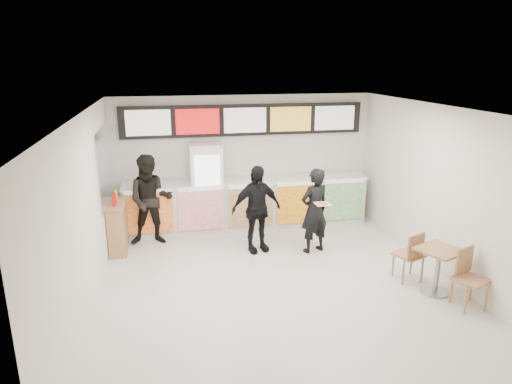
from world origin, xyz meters
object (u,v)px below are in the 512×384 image
object	(u,v)px
service_counter	(248,204)
drinks_fridge	(206,188)
customer_mid	(256,209)
condiment_ledge	(118,226)
cafe_table	(438,262)
customer_main	(314,211)
customer_left	(151,200)

from	to	relation	value
service_counter	drinks_fridge	world-z (taller)	drinks_fridge
service_counter	drinks_fridge	size ratio (longest dim) A/B	2.78
customer_mid	condiment_ledge	xyz separation A→B (m)	(-2.74, 0.54, -0.36)
cafe_table	customer_mid	bearing A→B (deg)	114.89
service_counter	customer_main	size ratio (longest dim) A/B	3.21
cafe_table	service_counter	bearing A→B (deg)	101.01
cafe_table	condiment_ledge	size ratio (longest dim) A/B	1.34
condiment_ledge	cafe_table	bearing A→B (deg)	-28.35
service_counter	customer_left	size ratio (longest dim) A/B	2.91
drinks_fridge	customer_mid	world-z (taller)	drinks_fridge
service_counter	condiment_ledge	bearing A→B (deg)	-163.73
service_counter	customer_left	xyz separation A→B (m)	(-2.15, -0.54, 0.38)
condiment_ledge	service_counter	bearing A→B (deg)	16.27
drinks_fridge	cafe_table	size ratio (longest dim) A/B	1.22
service_counter	cafe_table	bearing A→B (deg)	-55.91
customer_main	condiment_ledge	world-z (taller)	customer_main
cafe_table	condiment_ledge	bearing A→B (deg)	128.57
drinks_fridge	cafe_table	world-z (taller)	drinks_fridge
service_counter	customer_mid	world-z (taller)	customer_mid
service_counter	cafe_table	size ratio (longest dim) A/B	3.39
drinks_fridge	customer_main	size ratio (longest dim) A/B	1.15
cafe_table	condiment_ledge	xyz separation A→B (m)	(-5.32, 2.87, -0.02)
customer_left	customer_mid	world-z (taller)	customer_left
drinks_fridge	cafe_table	distance (m)	5.08
customer_left	condiment_ledge	world-z (taller)	customer_left
condiment_ledge	customer_left	bearing A→B (deg)	22.71
customer_mid	cafe_table	size ratio (longest dim) A/B	1.08
drinks_fridge	cafe_table	xyz separation A→B (m)	(3.43, -3.71, -0.46)
service_counter	condiment_ledge	size ratio (longest dim) A/B	4.54
service_counter	cafe_table	distance (m)	4.46
customer_left	customer_mid	bearing A→B (deg)	-18.70
customer_left	customer_main	bearing A→B (deg)	-15.91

